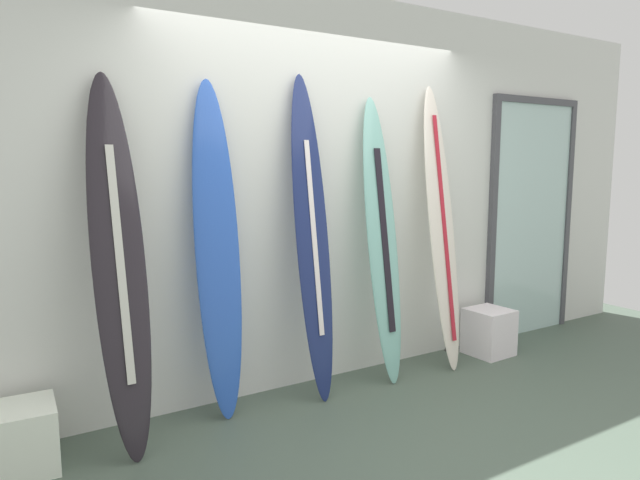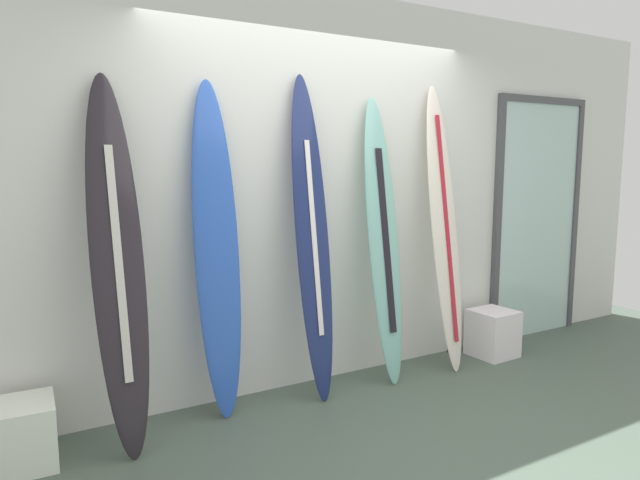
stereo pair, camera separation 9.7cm
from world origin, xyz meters
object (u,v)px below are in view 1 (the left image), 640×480
at_px(surfboard_cobalt, 218,253).
at_px(glass_door, 531,214).
at_px(surfboard_charcoal, 119,266).
at_px(surfboard_navy, 312,238).
at_px(surfboard_seafoam, 382,240).
at_px(surfboard_ivory, 442,230).
at_px(display_block_center, 20,439).
at_px(display_block_left, 489,332).

relative_size(surfboard_cobalt, glass_door, 0.97).
bearing_deg(surfboard_charcoal, surfboard_cobalt, 11.46).
relative_size(surfboard_charcoal, surfboard_navy, 0.96).
relative_size(surfboard_charcoal, glass_door, 0.97).
bearing_deg(surfboard_cobalt, surfboard_seafoam, -2.26).
relative_size(surfboard_ivory, display_block_center, 5.98).
distance_m(surfboard_charcoal, display_block_left, 3.09).
xyz_separation_m(display_block_center, glass_door, (4.31, 0.25, 0.95)).
bearing_deg(display_block_left, surfboard_ivory, 175.75).
distance_m(surfboard_cobalt, surfboard_navy, 0.66).
relative_size(surfboard_seafoam, display_block_center, 5.66).
xyz_separation_m(surfboard_seafoam, display_block_center, (-2.41, -0.05, -0.87)).
relative_size(surfboard_seafoam, glass_door, 0.95).
bearing_deg(surfboard_ivory, surfboard_charcoal, -178.72).
relative_size(surfboard_charcoal, display_block_center, 5.74).
relative_size(surfboard_cobalt, surfboard_seafoam, 1.02).
bearing_deg(surfboard_charcoal, surfboard_navy, 3.59).
height_order(surfboard_seafoam, glass_door, glass_door).
distance_m(surfboard_charcoal, glass_door, 3.79).
xyz_separation_m(surfboard_cobalt, surfboard_ivory, (1.82, -0.07, 0.04)).
relative_size(surfboard_navy, glass_door, 1.01).
distance_m(surfboard_cobalt, display_block_left, 2.51).
xyz_separation_m(surfboard_ivory, display_block_left, (0.53, -0.04, -0.90)).
xyz_separation_m(surfboard_navy, surfboard_seafoam, (0.59, -0.00, -0.06)).
bearing_deg(display_block_center, surfboard_seafoam, 1.24).
distance_m(surfboard_cobalt, display_block_center, 1.45).
bearing_deg(surfboard_seafoam, display_block_center, -178.76).
bearing_deg(surfboard_charcoal, surfboard_seafoam, 2.33).
xyz_separation_m(surfboard_seafoam, surfboard_ivory, (0.57, -0.02, 0.04)).
height_order(surfboard_cobalt, surfboard_ivory, surfboard_ivory).
height_order(surfboard_charcoal, surfboard_navy, surfboard_navy).
bearing_deg(glass_door, surfboard_seafoam, -174.07).
bearing_deg(surfboard_charcoal, surfboard_ivory, 1.28).
height_order(surfboard_navy, surfboard_seafoam, surfboard_navy).
height_order(surfboard_cobalt, glass_door, glass_door).
height_order(surfboard_cobalt, surfboard_navy, surfboard_navy).
distance_m(surfboard_ivory, glass_door, 1.36).
distance_m(display_block_center, glass_door, 4.42).
relative_size(surfboard_cobalt, display_block_left, 5.50).
relative_size(surfboard_navy, display_block_left, 5.71).
distance_m(surfboard_navy, surfboard_seafoam, 0.60).
relative_size(display_block_left, display_block_center, 1.05).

